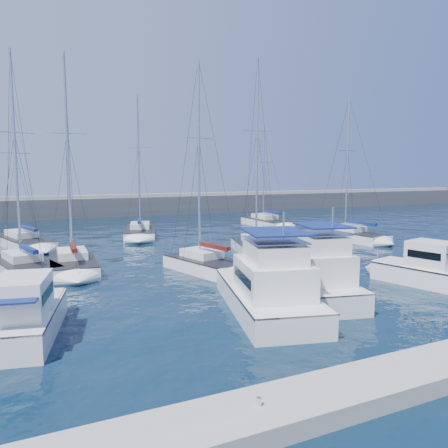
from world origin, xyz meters
name	(u,v)px	position (x,y,z in m)	size (l,w,h in m)	color
ground	(284,294)	(0.00, 0.00, 0.00)	(220.00, 220.00, 0.00)	black
breakwater	(110,209)	(0.00, 52.00, 1.05)	(160.00, 6.00, 4.45)	#424244
dock_cleat_near_port	(259,402)	(-8.00, -11.00, 0.72)	(0.16, 0.16, 0.25)	silver
motor_yacht_port_outer	(26,317)	(-13.68, -1.13, 0.94)	(3.80, 6.86, 3.20)	silver
motor_yacht_port_inner	(269,291)	(-2.59, -2.58, 1.13)	(5.92, 9.86, 4.69)	silver
motor_yacht_stbd_inner	(316,280)	(0.97, -1.70, 1.13)	(4.81, 8.20, 4.69)	silver
motor_yacht_stbd_outer	(424,270)	(9.18, -1.94, 0.94)	(3.78, 6.00, 3.20)	silver
sailboat_mid_a	(24,267)	(-13.58, 11.90, 0.55)	(4.78, 7.80, 15.65)	silver
sailboat_mid_b	(73,264)	(-10.44, 11.29, 0.55)	(3.40, 7.31, 15.67)	silver
sailboat_mid_c	(205,264)	(-1.88, 7.39, 0.55)	(4.58, 7.07, 15.12)	silver
sailboat_mid_d	(259,249)	(4.64, 11.04, 0.54)	(5.49, 9.65, 16.99)	silver
sailboat_mid_e	(351,235)	(17.50, 14.19, 0.53)	(4.05, 8.30, 14.88)	silver
sailboat_back_a	(23,242)	(-13.46, 24.18, 0.51)	(5.59, 9.60, 14.15)	silver
sailboat_back_b	(140,232)	(-1.78, 25.91, 0.53)	(5.34, 8.90, 15.73)	silver
sailboat_back_c	(266,222)	(15.81, 28.46, 0.50)	(3.09, 8.79, 13.27)	silver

